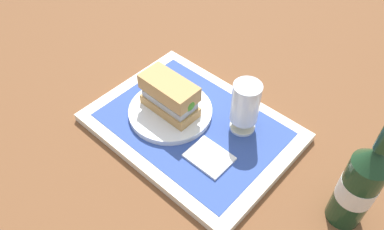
% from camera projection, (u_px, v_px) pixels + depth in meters
% --- Properties ---
extents(ground_plane, '(3.00, 3.00, 0.00)m').
position_uv_depth(ground_plane, '(192.00, 130.00, 0.87)').
color(ground_plane, brown).
extents(tray, '(0.44, 0.32, 0.02)m').
position_uv_depth(tray, '(192.00, 127.00, 0.86)').
color(tray, beige).
rests_on(tray, ground_plane).
extents(placemat, '(0.38, 0.27, 0.00)m').
position_uv_depth(placemat, '(192.00, 124.00, 0.85)').
color(placemat, '#2D4793').
rests_on(placemat, tray).
extents(plate, '(0.19, 0.19, 0.01)m').
position_uv_depth(plate, '(170.00, 111.00, 0.87)').
color(plate, white).
rests_on(plate, placemat).
extents(sandwich, '(0.13, 0.07, 0.08)m').
position_uv_depth(sandwich, '(171.00, 96.00, 0.83)').
color(sandwich, tan).
rests_on(sandwich, plate).
extents(beer_glass, '(0.06, 0.06, 0.12)m').
position_uv_depth(beer_glass, '(245.00, 106.00, 0.80)').
color(beer_glass, silver).
rests_on(beer_glass, placemat).
extents(napkin_folded, '(0.09, 0.07, 0.01)m').
position_uv_depth(napkin_folded, '(209.00, 157.00, 0.79)').
color(napkin_folded, white).
rests_on(napkin_folded, placemat).
extents(beer_bottle, '(0.07, 0.07, 0.27)m').
position_uv_depth(beer_bottle, '(360.00, 185.00, 0.65)').
color(beer_bottle, '#19381E').
rests_on(beer_bottle, ground_plane).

